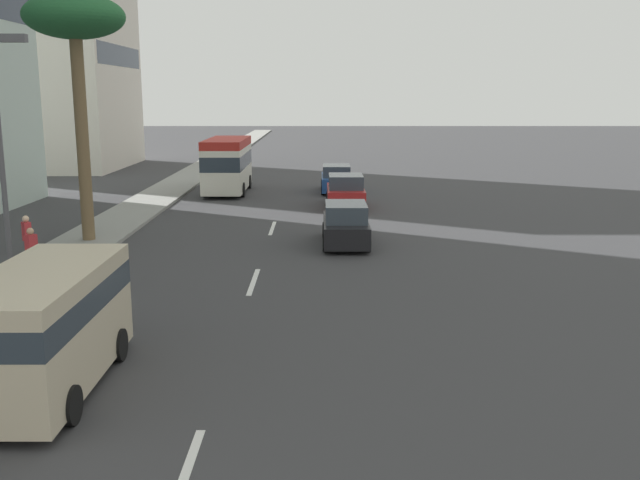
{
  "coord_description": "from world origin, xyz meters",
  "views": [
    {
      "loc": [
        -4.04,
        -2.08,
        5.75
      ],
      "look_at": [
        17.96,
        -2.09,
        1.24
      ],
      "focal_mm": 39.86,
      "sensor_mm": 36.0,
      "label": 1
    }
  ],
  "objects_px": {
    "pedestrian_near_lamp": "(27,238)",
    "car_fifth": "(336,179)",
    "minibus_second": "(227,163)",
    "car_third": "(346,225)",
    "pedestrian_mid_block": "(32,251)",
    "street_lamp": "(4,143)",
    "palm_tree": "(75,25)",
    "car_fourth": "(346,192)",
    "van_lead": "(44,322)"
  },
  "relations": [
    {
      "from": "minibus_second",
      "to": "street_lamp",
      "type": "distance_m",
      "value": 24.13
    },
    {
      "from": "van_lead",
      "to": "palm_tree",
      "type": "xyz_separation_m",
      "value": [
        14.21,
        3.72,
        6.89
      ]
    },
    {
      "from": "pedestrian_mid_block",
      "to": "street_lamp",
      "type": "xyz_separation_m",
      "value": [
        -2.77,
        -0.67,
        3.48
      ]
    },
    {
      "from": "car_fifth",
      "to": "palm_tree",
      "type": "distance_m",
      "value": 19.61
    },
    {
      "from": "car_fourth",
      "to": "palm_tree",
      "type": "distance_m",
      "value": 15.79
    },
    {
      "from": "palm_tree",
      "to": "street_lamp",
      "type": "distance_m",
      "value": 9.83
    },
    {
      "from": "car_fourth",
      "to": "pedestrian_mid_block",
      "type": "distance_m",
      "value": 18.47
    },
    {
      "from": "car_third",
      "to": "car_fifth",
      "type": "relative_size",
      "value": 0.97
    },
    {
      "from": "car_fifth",
      "to": "pedestrian_near_lamp",
      "type": "height_order",
      "value": "pedestrian_near_lamp"
    },
    {
      "from": "van_lead",
      "to": "palm_tree",
      "type": "height_order",
      "value": "palm_tree"
    },
    {
      "from": "minibus_second",
      "to": "car_fourth",
      "type": "distance_m",
      "value": 8.91
    },
    {
      "from": "car_fifth",
      "to": "car_fourth",
      "type": "bearing_deg",
      "value": -176.53
    },
    {
      "from": "car_third",
      "to": "car_fourth",
      "type": "height_order",
      "value": "car_fourth"
    },
    {
      "from": "pedestrian_mid_block",
      "to": "car_fourth",
      "type": "bearing_deg",
      "value": 174.96
    },
    {
      "from": "car_fifth",
      "to": "pedestrian_mid_block",
      "type": "distance_m",
      "value": 23.46
    },
    {
      "from": "car_fourth",
      "to": "van_lead",
      "type": "bearing_deg",
      "value": 163.88
    },
    {
      "from": "car_third",
      "to": "car_fifth",
      "type": "height_order",
      "value": "car_third"
    },
    {
      "from": "van_lead",
      "to": "palm_tree",
      "type": "bearing_deg",
      "value": -165.34
    },
    {
      "from": "car_fourth",
      "to": "street_lamp",
      "type": "relative_size",
      "value": 0.58
    },
    {
      "from": "car_third",
      "to": "street_lamp",
      "type": "distance_m",
      "value": 13.2
    },
    {
      "from": "pedestrian_near_lamp",
      "to": "street_lamp",
      "type": "height_order",
      "value": "street_lamp"
    },
    {
      "from": "van_lead",
      "to": "pedestrian_mid_block",
      "type": "relative_size",
      "value": 3.16
    },
    {
      "from": "palm_tree",
      "to": "minibus_second",
      "type": "bearing_deg",
      "value": -13.79
    },
    {
      "from": "car_fifth",
      "to": "car_third",
      "type": "bearing_deg",
      "value": -179.93
    },
    {
      "from": "car_third",
      "to": "car_fifth",
      "type": "xyz_separation_m",
      "value": [
        15.34,
        0.02,
        -0.01
      ]
    },
    {
      "from": "car_fifth",
      "to": "street_lamp",
      "type": "bearing_deg",
      "value": 159.2
    },
    {
      "from": "car_fourth",
      "to": "pedestrian_mid_block",
      "type": "bearing_deg",
      "value": 146.6
    },
    {
      "from": "van_lead",
      "to": "car_fourth",
      "type": "height_order",
      "value": "van_lead"
    },
    {
      "from": "pedestrian_near_lamp",
      "to": "car_fifth",
      "type": "bearing_deg",
      "value": -71.29
    },
    {
      "from": "car_third",
      "to": "pedestrian_mid_block",
      "type": "height_order",
      "value": "pedestrian_mid_block"
    },
    {
      "from": "minibus_second",
      "to": "car_third",
      "type": "distance_m",
      "value": 16.46
    },
    {
      "from": "minibus_second",
      "to": "car_fifth",
      "type": "bearing_deg",
      "value": 92.27
    },
    {
      "from": "minibus_second",
      "to": "palm_tree",
      "type": "relative_size",
      "value": 0.72
    },
    {
      "from": "van_lead",
      "to": "car_fifth",
      "type": "xyz_separation_m",
      "value": [
        29.24,
        -6.4,
        -0.61
      ]
    },
    {
      "from": "car_fourth",
      "to": "car_fifth",
      "type": "distance_m",
      "value": 5.89
    },
    {
      "from": "minibus_second",
      "to": "car_fifth",
      "type": "distance_m",
      "value": 6.56
    },
    {
      "from": "minibus_second",
      "to": "street_lamp",
      "type": "xyz_separation_m",
      "value": [
        -23.82,
        2.66,
        2.77
      ]
    },
    {
      "from": "minibus_second",
      "to": "pedestrian_near_lamp",
      "type": "relative_size",
      "value": 3.98
    },
    {
      "from": "minibus_second",
      "to": "palm_tree",
      "type": "distance_m",
      "value": 16.56
    },
    {
      "from": "minibus_second",
      "to": "pedestrian_near_lamp",
      "type": "height_order",
      "value": "minibus_second"
    },
    {
      "from": "van_lead",
      "to": "minibus_second",
      "type": "bearing_deg",
      "value": -179.82
    },
    {
      "from": "car_third",
      "to": "van_lead",
      "type": "bearing_deg",
      "value": 155.23
    },
    {
      "from": "pedestrian_near_lamp",
      "to": "palm_tree",
      "type": "xyz_separation_m",
      "value": [
        4.28,
        -0.64,
        7.21
      ]
    },
    {
      "from": "street_lamp",
      "to": "pedestrian_near_lamp",
      "type": "bearing_deg",
      "value": 18.68
    },
    {
      "from": "minibus_second",
      "to": "pedestrian_mid_block",
      "type": "relative_size",
      "value": 4.08
    },
    {
      "from": "pedestrian_near_lamp",
      "to": "minibus_second",
      "type": "bearing_deg",
      "value": -54.81
    },
    {
      "from": "street_lamp",
      "to": "car_fifth",
      "type": "bearing_deg",
      "value": -20.8
    },
    {
      "from": "car_fifth",
      "to": "palm_tree",
      "type": "height_order",
      "value": "palm_tree"
    },
    {
      "from": "car_third",
      "to": "pedestrian_near_lamp",
      "type": "distance_m",
      "value": 11.49
    },
    {
      "from": "car_fifth",
      "to": "palm_tree",
      "type": "xyz_separation_m",
      "value": [
        -15.04,
        10.11,
        7.51
      ]
    }
  ]
}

